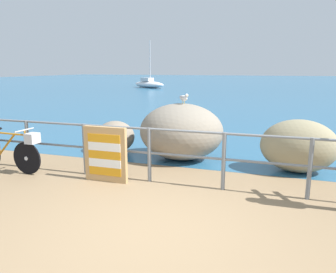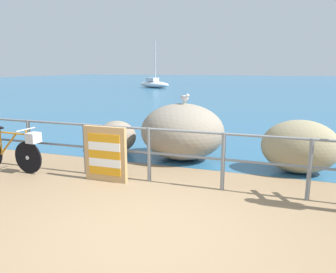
{
  "view_description": "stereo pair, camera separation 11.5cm",
  "coord_description": "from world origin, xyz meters",
  "px_view_note": "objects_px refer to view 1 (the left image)",
  "views": [
    {
      "loc": [
        1.47,
        -3.65,
        2.09
      ],
      "look_at": [
        -0.45,
        2.2,
        0.79
      ],
      "focal_mm": 34.96,
      "sensor_mm": 36.0,
      "label": 1
    },
    {
      "loc": [
        1.58,
        -3.62,
        2.09
      ],
      "look_at": [
        -0.45,
        2.2,
        0.79
      ],
      "focal_mm": 34.96,
      "sensor_mm": 36.0,
      "label": 2
    }
  ],
  "objects_px": {
    "seagull": "(184,98)",
    "sailboat": "(149,84)",
    "breakwater_boulder_right": "(299,146)",
    "bicycle": "(12,150)",
    "breakwater_boulder_left": "(115,137)",
    "breakwater_boulder_main": "(181,132)",
    "folded_deckchair_stack": "(106,154)"
  },
  "relations": [
    {
      "from": "bicycle",
      "to": "seagull",
      "type": "xyz_separation_m",
      "value": [
        3.03,
        2.02,
        0.97
      ]
    },
    {
      "from": "breakwater_boulder_main",
      "to": "breakwater_boulder_right",
      "type": "distance_m",
      "value": 2.54
    },
    {
      "from": "folded_deckchair_stack",
      "to": "sailboat",
      "type": "relative_size",
      "value": 0.21
    },
    {
      "from": "breakwater_boulder_main",
      "to": "breakwater_boulder_left",
      "type": "xyz_separation_m",
      "value": [
        -1.75,
        0.1,
        -0.25
      ]
    },
    {
      "from": "bicycle",
      "to": "seagull",
      "type": "distance_m",
      "value": 3.77
    },
    {
      "from": "bicycle",
      "to": "seagull",
      "type": "relative_size",
      "value": 5.61
    },
    {
      "from": "breakwater_boulder_left",
      "to": "breakwater_boulder_right",
      "type": "xyz_separation_m",
      "value": [
        4.28,
        -0.29,
        0.15
      ]
    },
    {
      "from": "breakwater_boulder_right",
      "to": "folded_deckchair_stack",
      "type": "bearing_deg",
      "value": -153.12
    },
    {
      "from": "breakwater_boulder_right",
      "to": "sailboat",
      "type": "distance_m",
      "value": 29.3
    },
    {
      "from": "seagull",
      "to": "bicycle",
      "type": "bearing_deg",
      "value": -106.34
    },
    {
      "from": "sailboat",
      "to": "folded_deckchair_stack",
      "type": "bearing_deg",
      "value": -41.93
    },
    {
      "from": "bicycle",
      "to": "breakwater_boulder_right",
      "type": "height_order",
      "value": "breakwater_boulder_right"
    },
    {
      "from": "breakwater_boulder_main",
      "to": "breakwater_boulder_right",
      "type": "relative_size",
      "value": 1.28
    },
    {
      "from": "breakwater_boulder_left",
      "to": "sailboat",
      "type": "xyz_separation_m",
      "value": [
        -9.22,
        25.71,
        0.03
      ]
    },
    {
      "from": "seagull",
      "to": "sailboat",
      "type": "height_order",
      "value": "sailboat"
    },
    {
      "from": "folded_deckchair_stack",
      "to": "sailboat",
      "type": "bearing_deg",
      "value": 109.95
    },
    {
      "from": "breakwater_boulder_right",
      "to": "seagull",
      "type": "xyz_separation_m",
      "value": [
        -2.47,
        0.17,
        0.9
      ]
    },
    {
      "from": "bicycle",
      "to": "folded_deckchair_stack",
      "type": "xyz_separation_m",
      "value": [
        2.07,
        0.1,
        0.06
      ]
    },
    {
      "from": "breakwater_boulder_right",
      "to": "breakwater_boulder_left",
      "type": "bearing_deg",
      "value": 176.07
    },
    {
      "from": "breakwater_boulder_main",
      "to": "sailboat",
      "type": "xyz_separation_m",
      "value": [
        -10.97,
        25.81,
        -0.22
      ]
    },
    {
      "from": "bicycle",
      "to": "folded_deckchair_stack",
      "type": "relative_size",
      "value": 1.63
    },
    {
      "from": "bicycle",
      "to": "sailboat",
      "type": "relative_size",
      "value": 0.35
    },
    {
      "from": "breakwater_boulder_main",
      "to": "seagull",
      "type": "bearing_deg",
      "value": -23.46
    },
    {
      "from": "folded_deckchair_stack",
      "to": "breakwater_boulder_main",
      "type": "xyz_separation_m",
      "value": [
        0.9,
        1.94,
        0.13
      ]
    },
    {
      "from": "breakwater_boulder_main",
      "to": "seagull",
      "type": "relative_size",
      "value": 6.42
    },
    {
      "from": "folded_deckchair_stack",
      "to": "breakwater_boulder_left",
      "type": "distance_m",
      "value": 2.21
    },
    {
      "from": "seagull",
      "to": "sailboat",
      "type": "bearing_deg",
      "value": 153.17
    },
    {
      "from": "breakwater_boulder_main",
      "to": "sailboat",
      "type": "bearing_deg",
      "value": 113.03
    },
    {
      "from": "folded_deckchair_stack",
      "to": "seagull",
      "type": "bearing_deg",
      "value": 63.29
    },
    {
      "from": "folded_deckchair_stack",
      "to": "breakwater_boulder_right",
      "type": "distance_m",
      "value": 3.85
    },
    {
      "from": "bicycle",
      "to": "breakwater_boulder_main",
      "type": "xyz_separation_m",
      "value": [
        2.97,
        2.04,
        0.18
      ]
    },
    {
      "from": "bicycle",
      "to": "folded_deckchair_stack",
      "type": "distance_m",
      "value": 2.07
    }
  ]
}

